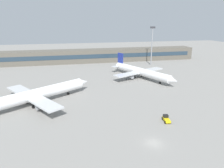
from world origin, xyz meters
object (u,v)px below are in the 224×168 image
object	(u,v)px
baggage_tug_yellow	(166,119)
floodlight_tower_west	(152,43)
airplane_near	(36,95)
airplane_mid	(141,72)

from	to	relation	value
baggage_tug_yellow	floodlight_tower_west	bearing A→B (deg)	70.16
airplane_near	baggage_tug_yellow	size ratio (longest dim) A/B	10.84
airplane_near	baggage_tug_yellow	distance (m)	44.87
airplane_near	airplane_mid	distance (m)	54.31
airplane_mid	baggage_tug_yellow	size ratio (longest dim) A/B	11.03
floodlight_tower_west	baggage_tug_yellow	bearing A→B (deg)	-109.84
airplane_near	floodlight_tower_west	world-z (taller)	floodlight_tower_west
baggage_tug_yellow	floodlight_tower_west	xyz separation A→B (m)	(27.92, 77.39, 13.72)
airplane_mid	baggage_tug_yellow	bearing A→B (deg)	-101.49
baggage_tug_yellow	airplane_mid	bearing A→B (deg)	78.51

